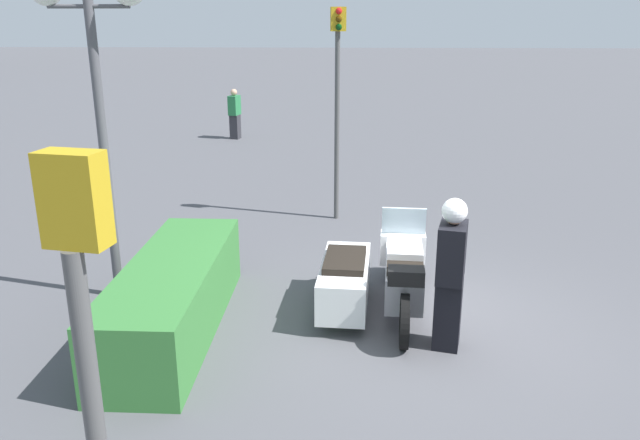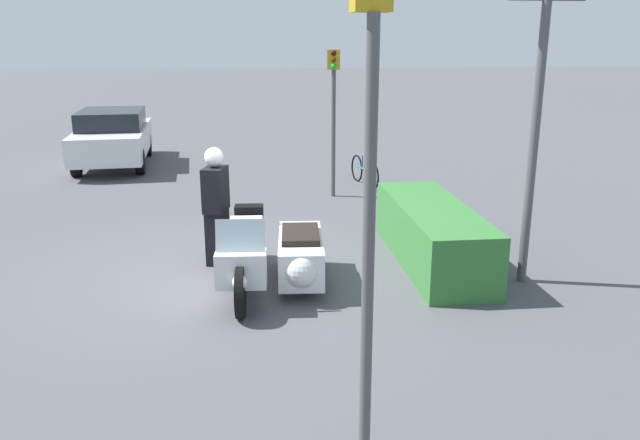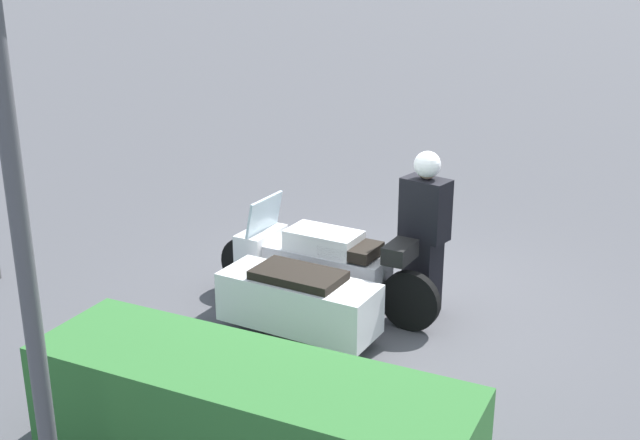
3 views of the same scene
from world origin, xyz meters
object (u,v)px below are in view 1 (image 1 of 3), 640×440
(police_motorcycle, at_px, (373,273))
(traffic_light_far, at_px, (94,380))
(twin_lamp_post, at_px, (93,45))
(officer_rider, at_px, (451,271))
(traffic_light_near, at_px, (338,86))
(hedge_bush_curbside, at_px, (174,296))
(pedestrian_bystander, at_px, (235,114))

(police_motorcycle, distance_m, traffic_light_far, 5.53)
(police_motorcycle, xyz_separation_m, twin_lamp_post, (0.16, 3.43, 2.82))
(officer_rider, height_order, traffic_light_near, traffic_light_near)
(police_motorcycle, xyz_separation_m, hedge_bush_curbside, (-0.77, 2.40, -0.03))
(hedge_bush_curbside, height_order, pedestrian_bystander, pedestrian_bystander)
(police_motorcycle, bearing_deg, twin_lamp_post, 90.97)
(officer_rider, xyz_separation_m, pedestrian_bystander, (12.91, 4.72, -0.16))
(traffic_light_far, height_order, pedestrian_bystander, traffic_light_far)
(hedge_bush_curbside, distance_m, twin_lamp_post, 3.17)
(police_motorcycle, height_order, traffic_light_far, traffic_light_far)
(twin_lamp_post, xyz_separation_m, traffic_light_near, (3.58, -2.87, -0.83))
(twin_lamp_post, bearing_deg, pedestrian_bystander, 2.37)
(hedge_bush_curbside, height_order, traffic_light_far, traffic_light_far)
(twin_lamp_post, xyz_separation_m, traffic_light_far, (-5.25, -1.97, -1.24))
(twin_lamp_post, distance_m, traffic_light_near, 4.66)
(traffic_light_near, bearing_deg, officer_rider, 7.50)
(officer_rider, distance_m, traffic_light_near, 5.18)
(traffic_light_near, bearing_deg, pedestrian_bystander, -166.06)
(police_motorcycle, height_order, officer_rider, officer_rider)
(officer_rider, xyz_separation_m, hedge_bush_curbside, (0.24, 3.20, -0.49))
(traffic_light_near, relative_size, traffic_light_far, 1.23)
(officer_rider, relative_size, pedestrian_bystander, 1.14)
(traffic_light_far, distance_m, pedestrian_bystander, 17.21)
(officer_rider, xyz_separation_m, traffic_light_far, (-4.07, 2.26, 1.12))
(officer_rider, xyz_separation_m, twin_lamp_post, (1.18, 4.23, 2.35))
(traffic_light_near, bearing_deg, hedge_bush_curbside, -30.64)
(police_motorcycle, distance_m, traffic_light_near, 4.27)
(hedge_bush_curbside, xyz_separation_m, twin_lamp_post, (0.93, 1.03, 2.85))
(hedge_bush_curbside, bearing_deg, traffic_light_far, -167.72)
(twin_lamp_post, bearing_deg, police_motorcycle, -92.61)
(police_motorcycle, bearing_deg, traffic_light_near, 12.04)
(pedestrian_bystander, bearing_deg, police_motorcycle, 121.04)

